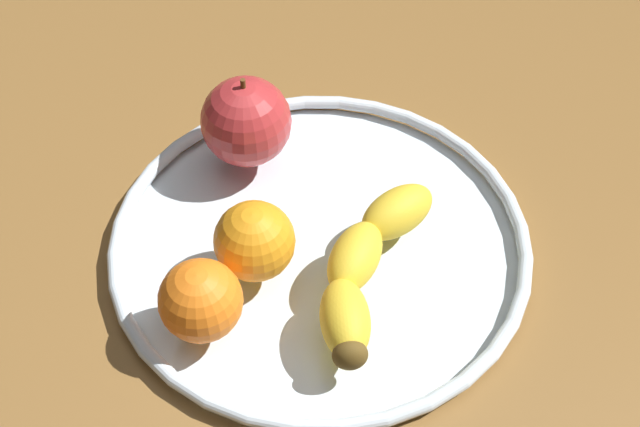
# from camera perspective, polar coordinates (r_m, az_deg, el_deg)

# --- Properties ---
(ground_plane) EXTENTS (1.44, 1.44, 0.04)m
(ground_plane) POSITION_cam_1_polar(r_m,az_deg,el_deg) (0.80, 0.00, -3.17)
(ground_plane) COLOR brown
(fruit_bowl) EXTENTS (0.35, 0.35, 0.02)m
(fruit_bowl) POSITION_cam_1_polar(r_m,az_deg,el_deg) (0.77, 0.00, -1.86)
(fruit_bowl) COLOR silver
(fruit_bowl) RESTS_ON ground_plane
(banana) EXTENTS (0.19, 0.08, 0.04)m
(banana) POSITION_cam_1_polar(r_m,az_deg,el_deg) (0.73, 2.81, -3.16)
(banana) COLOR yellow
(banana) RESTS_ON fruit_bowl
(apple) EXTENTS (0.08, 0.08, 0.09)m
(apple) POSITION_cam_1_polar(r_m,az_deg,el_deg) (0.80, -4.52, 5.61)
(apple) COLOR #B32E30
(apple) RESTS_ON fruit_bowl
(orange_front_left) EXTENTS (0.06, 0.06, 0.06)m
(orange_front_left) POSITION_cam_1_polar(r_m,az_deg,el_deg) (0.69, -7.29, -5.28)
(orange_front_left) COLOR orange
(orange_front_left) RESTS_ON fruit_bowl
(orange_back_right) EXTENTS (0.06, 0.06, 0.06)m
(orange_back_right) POSITION_cam_1_polar(r_m,az_deg,el_deg) (0.72, -4.01, -1.69)
(orange_back_right) COLOR orange
(orange_back_right) RESTS_ON fruit_bowl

